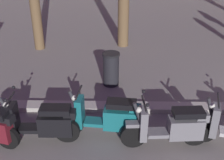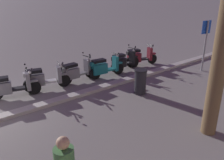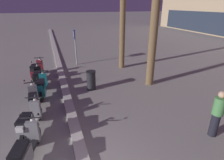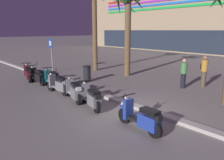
{
  "view_description": "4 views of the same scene",
  "coord_description": "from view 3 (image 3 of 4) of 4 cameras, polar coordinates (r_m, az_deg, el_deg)",
  "views": [
    {
      "loc": [
        -5.14,
        -5.5,
        3.96
      ],
      "look_at": [
        -5.25,
        0.27,
        0.91
      ],
      "focal_mm": 46.62,
      "sensor_mm": 36.0,
      "label": 1
    },
    {
      "loc": [
        0.74,
        7.59,
        3.74
      ],
      "look_at": [
        -3.85,
        1.84,
        0.92
      ],
      "focal_mm": 38.16,
      "sensor_mm": 36.0,
      "label": 2
    },
    {
      "loc": [
        2.8,
        0.0,
        3.94
      ],
      "look_at": [
        -3.38,
        2.16,
        1.19
      ],
      "focal_mm": 29.01,
      "sensor_mm": 36.0,
      "label": 3
    },
    {
      "loc": [
        5.3,
        -5.81,
        3.03
      ],
      "look_at": [
        -1.72,
        0.53,
        0.88
      ],
      "focal_mm": 35.22,
      "sensor_mm": 36.0,
      "label": 4
    }
  ],
  "objects": [
    {
      "name": "scooter_maroon_mid_centre",
      "position": [
        11.17,
        -22.59,
        2.84
      ],
      "size": [
        1.8,
        0.76,
        1.04
      ],
      "color": "black",
      "rests_on": "ground"
    },
    {
      "name": "scooter_black_last_in_row",
      "position": [
        10.08,
        -22.27,
        0.76
      ],
      "size": [
        1.76,
        0.56,
        1.17
      ],
      "color": "black",
      "rests_on": "ground"
    },
    {
      "name": "scooter_teal_tail_end",
      "position": [
        8.84,
        -21.13,
        -2.0
      ],
      "size": [
        1.77,
        0.56,
        1.04
      ],
      "color": "black",
      "rests_on": "ground"
    },
    {
      "name": "scooter_grey_far_back",
      "position": [
        7.71,
        -23.37,
        -6.11
      ],
      "size": [
        1.78,
        0.56,
        1.17
      ],
      "color": "black",
      "rests_on": "ground"
    },
    {
      "name": "scooter_grey_mid_front",
      "position": [
        6.46,
        -24.54,
        -12.13
      ],
      "size": [
        1.8,
        0.77,
        1.04
      ],
      "color": "black",
      "rests_on": "ground"
    },
    {
      "name": "scooter_grey_mid_rear",
      "position": [
        5.48,
        -25.52,
        -19.41
      ],
      "size": [
        1.81,
        0.75,
        1.17
      ],
      "color": "black",
      "rests_on": "ground"
    },
    {
      "name": "crossing_sign",
      "position": [
        12.73,
        -11.58,
        11.3
      ],
      "size": [
        0.6,
        0.14,
        2.4
      ],
      "color": "#939399",
      "rests_on": "ground"
    },
    {
      "name": "palm_tree_near_sign",
      "position": [
        9.08,
        13.85,
        23.03
      ],
      "size": [
        2.21,
        2.26,
        5.6
      ],
      "color": "brown",
      "rests_on": "ground"
    },
    {
      "name": "pedestrian_by_palm_tree",
      "position": [
        6.55,
        30.28,
        -8.97
      ],
      "size": [
        0.37,
        0.46,
        1.58
      ],
      "color": "black",
      "rests_on": "ground"
    },
    {
      "name": "litter_bin",
      "position": [
        8.97,
        -6.59,
        -0.03
      ],
      "size": [
        0.48,
        0.48,
        0.95
      ],
      "color": "#232328",
      "rests_on": "ground"
    }
  ]
}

